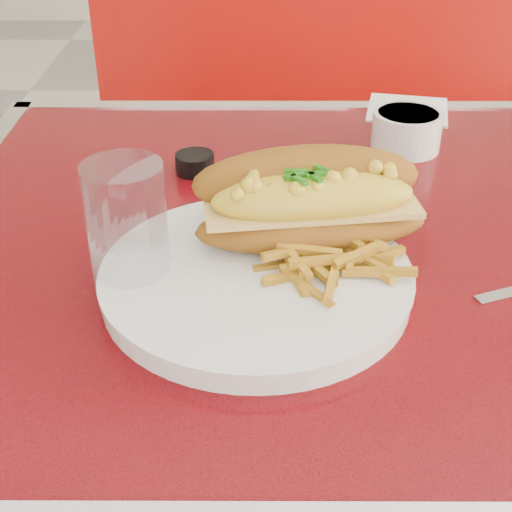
{
  "coord_description": "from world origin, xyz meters",
  "views": [
    {
      "loc": [
        -0.21,
        -0.71,
        1.19
      ],
      "look_at": [
        -0.21,
        -0.12,
        0.81
      ],
      "focal_mm": 50.0,
      "sensor_mm": 36.0,
      "label": 1
    }
  ],
  "objects_px": {
    "dinner_plate": "(256,279)",
    "gravy_ramekin": "(406,130)",
    "diner_table": "(423,338)",
    "booth_bench_far": "(343,233)",
    "sauce_cup_left": "(195,162)",
    "fork": "(332,252)",
    "mac_hoagie": "(310,201)",
    "water_tumbler": "(128,230)"
  },
  "relations": [
    {
      "from": "diner_table",
      "to": "mac_hoagie",
      "type": "xyz_separation_m",
      "value": [
        -0.16,
        -0.06,
        0.23
      ]
    },
    {
      "from": "fork",
      "to": "mac_hoagie",
      "type": "bearing_deg",
      "value": 53.41
    },
    {
      "from": "booth_bench_far",
      "to": "mac_hoagie",
      "type": "height_order",
      "value": "booth_bench_far"
    },
    {
      "from": "diner_table",
      "to": "mac_hoagie",
      "type": "distance_m",
      "value": 0.28
    },
    {
      "from": "mac_hoagie",
      "to": "sauce_cup_left",
      "type": "distance_m",
      "value": 0.26
    },
    {
      "from": "booth_bench_far",
      "to": "sauce_cup_left",
      "type": "xyz_separation_m",
      "value": [
        -0.3,
        -0.66,
        0.5
      ]
    },
    {
      "from": "diner_table",
      "to": "fork",
      "type": "distance_m",
      "value": 0.24
    },
    {
      "from": "diner_table",
      "to": "fork",
      "type": "relative_size",
      "value": 7.89
    },
    {
      "from": "fork",
      "to": "sauce_cup_left",
      "type": "bearing_deg",
      "value": 48.1
    },
    {
      "from": "mac_hoagie",
      "to": "gravy_ramekin",
      "type": "xyz_separation_m",
      "value": [
        0.15,
        0.29,
        -0.04
      ]
    },
    {
      "from": "fork",
      "to": "water_tumbler",
      "type": "relative_size",
      "value": 1.14
    },
    {
      "from": "diner_table",
      "to": "booth_bench_far",
      "type": "height_order",
      "value": "booth_bench_far"
    },
    {
      "from": "water_tumbler",
      "to": "gravy_ramekin",
      "type": "bearing_deg",
      "value": 46.07
    },
    {
      "from": "dinner_plate",
      "to": "gravy_ramekin",
      "type": "distance_m",
      "value": 0.41
    },
    {
      "from": "booth_bench_far",
      "to": "gravy_ramekin",
      "type": "height_order",
      "value": "booth_bench_far"
    },
    {
      "from": "diner_table",
      "to": "sauce_cup_left",
      "type": "relative_size",
      "value": 18.79
    },
    {
      "from": "dinner_plate",
      "to": "fork",
      "type": "bearing_deg",
      "value": 24.5
    },
    {
      "from": "fork",
      "to": "water_tumbler",
      "type": "distance_m",
      "value": 0.21
    },
    {
      "from": "dinner_plate",
      "to": "sauce_cup_left",
      "type": "xyz_separation_m",
      "value": [
        -0.08,
        0.27,
        0.0
      ]
    },
    {
      "from": "sauce_cup_left",
      "to": "water_tumbler",
      "type": "height_order",
      "value": "water_tumbler"
    },
    {
      "from": "diner_table",
      "to": "gravy_ramekin",
      "type": "distance_m",
      "value": 0.3
    },
    {
      "from": "dinner_plate",
      "to": "sauce_cup_left",
      "type": "bearing_deg",
      "value": 106.81
    },
    {
      "from": "fork",
      "to": "gravy_ramekin",
      "type": "bearing_deg",
      "value": -8.97
    },
    {
      "from": "booth_bench_far",
      "to": "dinner_plate",
      "type": "relative_size",
      "value": 3.72
    },
    {
      "from": "booth_bench_far",
      "to": "water_tumbler",
      "type": "bearing_deg",
      "value": -110.0
    },
    {
      "from": "booth_bench_far",
      "to": "water_tumbler",
      "type": "xyz_separation_m",
      "value": [
        -0.34,
        -0.93,
        0.55
      ]
    },
    {
      "from": "fork",
      "to": "booth_bench_far",
      "type": "bearing_deg",
      "value": 5.2
    },
    {
      "from": "mac_hoagie",
      "to": "fork",
      "type": "distance_m",
      "value": 0.06
    },
    {
      "from": "booth_bench_far",
      "to": "fork",
      "type": "relative_size",
      "value": 7.7
    },
    {
      "from": "water_tumbler",
      "to": "mac_hoagie",
      "type": "bearing_deg",
      "value": 18.8
    },
    {
      "from": "dinner_plate",
      "to": "gravy_ramekin",
      "type": "xyz_separation_m",
      "value": [
        0.21,
        0.35,
        0.02
      ]
    },
    {
      "from": "sauce_cup_left",
      "to": "gravy_ramekin",
      "type": "bearing_deg",
      "value": 14.84
    },
    {
      "from": "gravy_ramekin",
      "to": "sauce_cup_left",
      "type": "distance_m",
      "value": 0.3
    },
    {
      "from": "dinner_plate",
      "to": "sauce_cup_left",
      "type": "relative_size",
      "value": 4.93
    },
    {
      "from": "water_tumbler",
      "to": "dinner_plate",
      "type": "bearing_deg",
      "value": -1.15
    },
    {
      "from": "diner_table",
      "to": "sauce_cup_left",
      "type": "distance_m",
      "value": 0.38
    },
    {
      "from": "diner_table",
      "to": "gravy_ramekin",
      "type": "bearing_deg",
      "value": 90.79
    },
    {
      "from": "booth_bench_far",
      "to": "gravy_ramekin",
      "type": "bearing_deg",
      "value": -90.31
    },
    {
      "from": "dinner_plate",
      "to": "fork",
      "type": "distance_m",
      "value": 0.09
    },
    {
      "from": "mac_hoagie",
      "to": "sauce_cup_left",
      "type": "relative_size",
      "value": 3.94
    },
    {
      "from": "sauce_cup_left",
      "to": "booth_bench_far",
      "type": "bearing_deg",
      "value": 65.79
    },
    {
      "from": "mac_hoagie",
      "to": "diner_table",
      "type": "bearing_deg",
      "value": 12.62
    }
  ]
}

